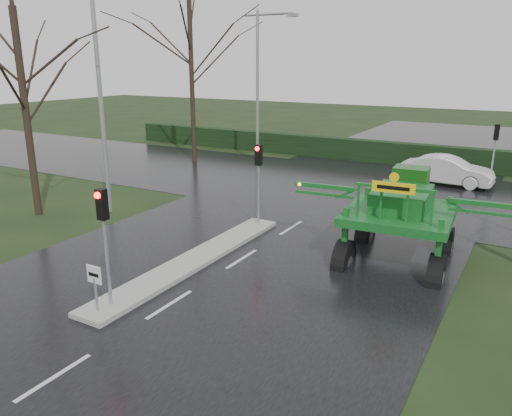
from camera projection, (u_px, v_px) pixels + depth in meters
The scene contains 15 objects.
ground at pixel (170, 305), 14.44m from camera, with size 140.00×140.00×0.00m, color black.
road_main at pixel (310, 216), 22.76m from camera, with size 14.00×80.00×0.02m, color black.
road_cross at pixel (354, 188), 27.75m from camera, with size 80.00×12.00×0.02m, color black.
median_island at pixel (195, 260), 17.54m from camera, with size 1.20×10.00×0.16m, color gray.
hedge_row at pixel (394, 153), 34.19m from camera, with size 44.00×0.90×1.50m, color black.
keep_left_sign at pixel (95, 281), 13.52m from camera, with size 0.50×0.07×1.35m.
traffic_signal_near at pixel (103, 223), 13.50m from camera, with size 0.26×0.33×3.52m.
traffic_signal_mid at pixel (259, 167), 20.57m from camera, with size 0.26×0.33×3.52m.
traffic_signal_far at pixel (495, 141), 27.24m from camera, with size 0.26×0.33×3.52m.
street_light_left_near at pixel (104, 80), 21.67m from camera, with size 3.85×0.30×10.00m.
street_light_left_far at pixel (261, 74), 33.31m from camera, with size 3.85×0.30×10.00m.
tree_left_near at pixel (22, 84), 21.39m from camera, with size 6.30×6.30×10.85m.
tree_left_far at pixel (191, 56), 33.38m from camera, with size 7.70×7.70×13.26m.
crop_sprayer at pixel (348, 206), 17.03m from camera, with size 7.64×5.01×4.28m.
white_sedan at pixel (446, 185), 28.60m from camera, with size 1.72×4.93×1.62m, color silver.
Camera 1 is at (8.69, -10.07, 6.77)m, focal length 35.00 mm.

